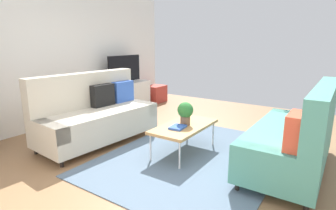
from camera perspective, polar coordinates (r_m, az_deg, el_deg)
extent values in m
plane|color=#936B47|center=(3.88, 1.65, -10.85)|extent=(7.68, 7.68, 0.00)
cube|color=white|center=(5.57, -23.85, 10.75)|extent=(6.40, 0.12, 2.90)
cube|color=slate|center=(3.90, 5.58, -10.74)|extent=(2.90, 2.20, 0.01)
cube|color=beige|center=(4.45, -14.46, -3.71)|extent=(1.96, 0.98, 0.44)
cube|color=beige|center=(4.59, -17.26, 3.05)|extent=(1.91, 0.34, 0.56)
cube|color=beige|center=(4.96, -6.74, -0.33)|extent=(0.26, 0.85, 0.22)
cube|color=beige|center=(3.99, -24.29, -4.80)|extent=(0.26, 0.85, 0.22)
cylinder|color=black|center=(4.85, -3.59, -5.24)|extent=(0.05, 0.05, 0.10)
cylinder|color=black|center=(3.83, -21.59, -11.38)|extent=(0.05, 0.05, 0.10)
cylinder|color=black|center=(5.31, -9.08, -3.74)|extent=(0.05, 0.05, 0.10)
cylinder|color=black|center=(4.40, -26.14, -8.62)|extent=(0.05, 0.05, 0.10)
cube|color=#3359B2|center=(4.88, -9.49, 2.84)|extent=(0.41, 0.17, 0.36)
cube|color=black|center=(4.59, -13.64, 2.01)|extent=(0.41, 0.17, 0.36)
cube|color=teal|center=(3.75, 24.14, -7.67)|extent=(1.90, 0.85, 0.44)
cube|color=teal|center=(3.59, 29.91, -0.88)|extent=(1.90, 0.21, 0.56)
cube|color=teal|center=(2.93, 21.37, -10.93)|extent=(0.20, 0.84, 0.22)
cube|color=teal|center=(4.53, 26.16, -2.94)|extent=(0.20, 0.84, 0.22)
cylinder|color=black|center=(3.16, 14.43, -16.30)|extent=(0.05, 0.05, 0.10)
cylinder|color=black|center=(4.71, 21.62, -6.77)|extent=(0.05, 0.05, 0.10)
cylinder|color=black|center=(3.05, 27.22, -18.62)|extent=(0.05, 0.05, 0.10)
cylinder|color=black|center=(4.63, 29.90, -7.96)|extent=(0.05, 0.05, 0.10)
cube|color=#D84C33|center=(2.98, 25.24, -4.95)|extent=(0.40, 0.14, 0.36)
cube|color=#B7844C|center=(3.89, 3.47, -4.53)|extent=(1.10, 0.56, 0.04)
cylinder|color=silver|center=(3.69, -3.71, -9.00)|extent=(0.02, 0.02, 0.38)
cylinder|color=silver|center=(4.47, 4.16, -4.96)|extent=(0.02, 0.02, 0.38)
cylinder|color=silver|center=(3.45, 2.46, -10.62)|extent=(0.02, 0.02, 0.38)
cylinder|color=silver|center=(4.28, 9.53, -5.98)|extent=(0.02, 0.02, 0.38)
cube|color=silver|center=(6.47, -9.10, 1.81)|extent=(1.40, 0.44, 0.64)
cube|color=black|center=(6.40, -9.08, 4.77)|extent=(0.36, 0.20, 0.04)
cube|color=black|center=(6.36, -9.18, 7.62)|extent=(1.00, 0.05, 0.60)
cube|color=#B2382D|center=(7.26, -2.57, 2.39)|extent=(0.52, 0.40, 0.44)
cylinder|color=brown|center=(3.89, 3.66, -3.25)|extent=(0.14, 0.14, 0.12)
sphere|color=#2D7233|center=(3.85, 3.70, -1.07)|extent=(0.23, 0.23, 0.23)
cube|color=#3359B2|center=(3.74, 2.08, -4.70)|extent=(0.26, 0.20, 0.03)
cylinder|color=#B24C4C|center=(6.04, -13.34, 4.67)|extent=(0.11, 0.11, 0.17)
cylinder|color=purple|center=(6.09, -11.59, 4.87)|extent=(0.06, 0.06, 0.17)
cylinder|color=#262626|center=(6.16, -10.85, 5.19)|extent=(0.06, 0.06, 0.21)
cylinder|color=silver|center=(6.24, -10.13, 5.09)|extent=(0.06, 0.06, 0.16)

